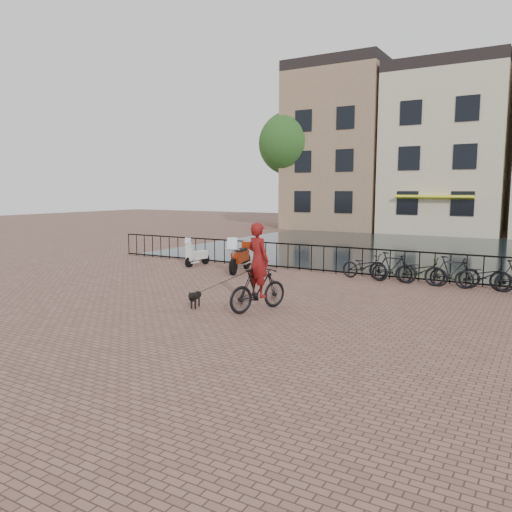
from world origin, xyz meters
The scene contains 15 objects.
ground centered at (0.00, 0.00, 0.00)m, with size 100.00×100.00×0.00m, color brown.
canal_water centered at (0.00, 17.30, 0.00)m, with size 20.00×20.00×0.00m, color black.
railing centered at (0.00, 8.00, 0.50)m, with size 20.00×0.05×1.02m.
canal_house_left centered at (-7.50, 30.00, 6.40)m, with size 7.50×9.00×12.80m.
canal_house_mid centered at (0.50, 30.00, 5.90)m, with size 8.00×9.50×11.80m.
tree_far_left centered at (-11.00, 27.00, 6.73)m, with size 5.04×5.04×9.27m.
cyclist centered at (0.89, 1.60, 1.01)m, with size 1.15×2.01×2.65m.
dog centered at (-0.72, 1.05, 0.24)m, with size 0.45×0.74×0.48m.
motorcycle centered at (-2.78, 6.54, 0.71)m, with size 0.90×2.04×1.42m.
scooter centered at (-5.12, 6.96, 0.61)m, with size 0.44×1.34×1.23m.
parked_bike_0 centered at (1.80, 7.40, 0.45)m, with size 0.60×1.72×0.90m, color black.
parked_bike_1 centered at (2.75, 7.40, 0.50)m, with size 0.47×1.66×1.00m, color black.
parked_bike_2 centered at (3.70, 7.40, 0.45)m, with size 0.60×1.72×0.90m, color black.
parked_bike_3 centered at (4.65, 7.40, 0.50)m, with size 0.47×1.66×1.00m, color black.
parked_bike_4 centered at (5.60, 7.40, 0.45)m, with size 0.60×1.72×0.90m, color black.
Camera 1 is at (7.23, -9.25, 3.09)m, focal length 35.00 mm.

